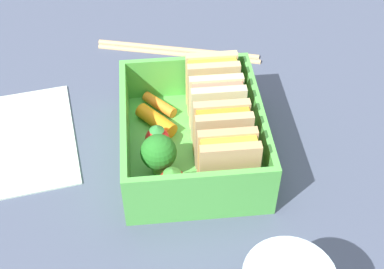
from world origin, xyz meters
The scene contains 14 objects.
ground_plane centered at (0.00, 0.00, -1.00)cm, with size 120.00×120.00×2.00cm, color #475065.
bento_tray centered at (0.00, 0.00, 0.60)cm, with size 16.76×13.63×1.20cm, color #55B84A.
bento_rim centered at (0.00, 0.00, 3.60)cm, with size 16.76×13.63×4.80cm.
sandwich_left centered at (-5.61, 2.66, 4.34)cm, with size 2.70×5.32×6.28cm.
sandwich_center_left centered at (-1.87, 2.66, 4.34)cm, with size 2.70×5.32×6.28cm.
sandwich_center centered at (1.87, 2.66, 4.34)cm, with size 2.70×5.32×6.28cm.
sandwich_center_right centered at (5.61, 2.66, 4.34)cm, with size 2.70×5.32×6.28cm.
carrot_stick_far_left centered at (-5.79, -2.92, 1.76)cm, with size 1.12×1.12×4.16cm, color orange.
carrot_stick_left centered at (-3.13, -3.41, 1.98)cm, with size 1.56×1.56×4.73cm, color orange.
strawberry_far_left centered at (-0.38, -3.44, 2.54)cm, with size 2.44×2.44×3.04cm.
broccoli_floret centered at (3.27, -3.43, 3.87)cm, with size 3.40×3.40×4.49cm.
strawberry_left centered at (5.94, -2.38, 2.69)cm, with size 2.73×2.73×3.33cm.
chopstick_pair centered at (-17.36, 0.34, 0.35)cm, with size 6.93×20.18×0.70cm.
folded_napkin centered at (-3.59, -17.40, 0.20)cm, with size 15.15×10.49×0.40cm, color silver.
Camera 1 is at (37.05, -3.72, 40.05)cm, focal length 50.00 mm.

